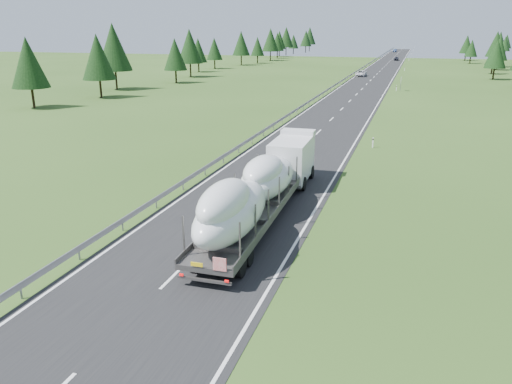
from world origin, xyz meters
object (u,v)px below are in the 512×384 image
(highway_sign, at_px, (401,81))
(distant_car_blue, at_px, (395,51))
(boat_truck, at_px, (260,185))
(distant_car_dark, at_px, (396,59))
(distant_van, at_px, (361,73))

(highway_sign, distance_m, distant_car_blue, 175.47)
(highway_sign, xyz_separation_m, boat_truck, (-5.47, -71.94, 0.41))
(distant_car_dark, height_order, distant_car_blue, distant_car_blue)
(distant_car_dark, bearing_deg, highway_sign, -88.28)
(distant_car_dark, bearing_deg, boat_truck, -91.35)
(boat_truck, distance_m, distant_van, 100.99)
(distant_car_dark, distance_m, distant_car_blue, 75.19)
(highway_sign, relative_size, distant_car_dark, 0.64)
(distant_van, bearing_deg, highway_sign, -67.40)
(distant_car_dark, relative_size, distant_car_blue, 0.86)
(boat_truck, bearing_deg, distant_car_dark, 89.92)
(distant_van, bearing_deg, distant_car_dark, 88.45)
(boat_truck, xyz_separation_m, distant_car_dark, (0.23, 172.08, -1.52))
(distant_van, height_order, distant_car_blue, distant_car_blue)
(distant_van, xyz_separation_m, distant_car_dark, (5.25, 71.23, -0.02))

